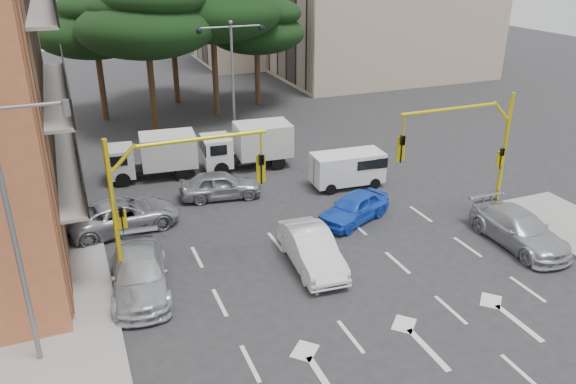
{
  "coord_description": "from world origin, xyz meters",
  "views": [
    {
      "loc": [
        -9.56,
        -16.72,
        11.83
      ],
      "look_at": [
        -0.83,
        4.97,
        1.6
      ],
      "focal_mm": 35.0,
      "sensor_mm": 36.0,
      "label": 1
    }
  ],
  "objects_px": {
    "car_white_hatch": "(312,249)",
    "car_silver_parked": "(519,229)",
    "signal_mast_right": "(474,144)",
    "box_truck_a": "(152,157)",
    "car_silver_cross_a": "(123,215)",
    "street_lamp_center": "(232,63)",
    "street_lamp_left": "(20,225)",
    "car_silver_wagon": "(140,274)",
    "car_blue_compact": "(354,207)",
    "van_white": "(347,169)",
    "car_silver_cross_b": "(221,185)",
    "box_truck_b": "(247,146)",
    "signal_mast_left": "(164,189)"
  },
  "relations": [
    {
      "from": "signal_mast_left",
      "to": "car_blue_compact",
      "type": "xyz_separation_m",
      "value": [
        8.95,
        2.1,
        -3.2
      ]
    },
    {
      "from": "car_silver_wagon",
      "to": "car_silver_cross_a",
      "type": "height_order",
      "value": "car_silver_wagon"
    },
    {
      "from": "car_silver_cross_b",
      "to": "car_blue_compact",
      "type": "bearing_deg",
      "value": -125.36
    },
    {
      "from": "street_lamp_left",
      "to": "car_silver_cross_a",
      "type": "xyz_separation_m",
      "value": [
        3.33,
        8.24,
        -4.01
      ]
    },
    {
      "from": "street_lamp_left",
      "to": "car_silver_cross_a",
      "type": "relative_size",
      "value": 1.57
    },
    {
      "from": "street_lamp_center",
      "to": "van_white",
      "type": "bearing_deg",
      "value": -64.7
    },
    {
      "from": "car_blue_compact",
      "to": "car_silver_parked",
      "type": "relative_size",
      "value": 0.8
    },
    {
      "from": "street_lamp_left",
      "to": "box_truck_a",
      "type": "xyz_separation_m",
      "value": [
        5.66,
        14.07,
        -3.5
      ]
    },
    {
      "from": "street_lamp_center",
      "to": "car_silver_cross_a",
      "type": "distance_m",
      "value": 12.74
    },
    {
      "from": "car_silver_cross_a",
      "to": "street_lamp_left",
      "type": "bearing_deg",
      "value": 149.48
    },
    {
      "from": "car_silver_cross_a",
      "to": "street_lamp_center",
      "type": "bearing_deg",
      "value": -50.77
    },
    {
      "from": "car_silver_cross_b",
      "to": "van_white",
      "type": "height_order",
      "value": "van_white"
    },
    {
      "from": "signal_mast_left",
      "to": "car_silver_parked",
      "type": "bearing_deg",
      "value": -10.02
    },
    {
      "from": "car_blue_compact",
      "to": "car_silver_parked",
      "type": "height_order",
      "value": "car_silver_parked"
    },
    {
      "from": "car_silver_wagon",
      "to": "box_truck_b",
      "type": "height_order",
      "value": "box_truck_b"
    },
    {
      "from": "street_lamp_left",
      "to": "car_white_hatch",
      "type": "xyz_separation_m",
      "value": [
        9.93,
        2.12,
        -3.97
      ]
    },
    {
      "from": "car_silver_cross_a",
      "to": "car_silver_cross_b",
      "type": "xyz_separation_m",
      "value": [
        5.05,
        1.76,
        -0.0
      ]
    },
    {
      "from": "car_silver_cross_b",
      "to": "signal_mast_left",
      "type": "bearing_deg",
      "value": 159.7
    },
    {
      "from": "car_silver_cross_a",
      "to": "car_silver_parked",
      "type": "height_order",
      "value": "car_silver_parked"
    },
    {
      "from": "box_truck_b",
      "to": "signal_mast_left",
      "type": "bearing_deg",
      "value": 152.58
    },
    {
      "from": "street_lamp_center",
      "to": "car_silver_parked",
      "type": "bearing_deg",
      "value": -65.2
    },
    {
      "from": "car_white_hatch",
      "to": "box_truck_b",
      "type": "distance_m",
      "value": 11.59
    },
    {
      "from": "street_lamp_left",
      "to": "car_silver_wagon",
      "type": "relative_size",
      "value": 1.6
    },
    {
      "from": "signal_mast_left",
      "to": "box_truck_a",
      "type": "xyz_separation_m",
      "value": [
        1.17,
        11.08,
        -2.67
      ]
    },
    {
      "from": "signal_mast_right",
      "to": "box_truck_a",
      "type": "relative_size",
      "value": 1.21
    },
    {
      "from": "car_white_hatch",
      "to": "street_lamp_left",
      "type": "bearing_deg",
      "value": -163.45
    },
    {
      "from": "signal_mast_left",
      "to": "car_silver_parked",
      "type": "distance_m",
      "value": 15.02
    },
    {
      "from": "car_white_hatch",
      "to": "car_silver_parked",
      "type": "relative_size",
      "value": 0.91
    },
    {
      "from": "car_blue_compact",
      "to": "car_silver_wagon",
      "type": "relative_size",
      "value": 0.8
    },
    {
      "from": "signal_mast_right",
      "to": "street_lamp_left",
      "type": "height_order",
      "value": "street_lamp_left"
    },
    {
      "from": "signal_mast_right",
      "to": "box_truck_b",
      "type": "distance_m",
      "value": 13.04
    },
    {
      "from": "street_lamp_center",
      "to": "car_silver_cross_b",
      "type": "height_order",
      "value": "street_lamp_center"
    },
    {
      "from": "signal_mast_right",
      "to": "box_truck_a",
      "type": "height_order",
      "value": "signal_mast_right"
    },
    {
      "from": "signal_mast_left",
      "to": "street_lamp_left",
      "type": "xyz_separation_m",
      "value": [
        -4.49,
        -2.99,
        0.84
      ]
    },
    {
      "from": "car_white_hatch",
      "to": "car_silver_cross_b",
      "type": "xyz_separation_m",
      "value": [
        -1.56,
        7.88,
        -0.04
      ]
    },
    {
      "from": "car_silver_cross_a",
      "to": "van_white",
      "type": "xyz_separation_m",
      "value": [
        11.76,
        0.73,
        0.24
      ]
    },
    {
      "from": "street_lamp_left",
      "to": "car_silver_parked",
      "type": "height_order",
      "value": "street_lamp_left"
    },
    {
      "from": "car_white_hatch",
      "to": "street_lamp_center",
      "type": "bearing_deg",
      "value": 89.28
    },
    {
      "from": "car_silver_wagon",
      "to": "car_silver_parked",
      "type": "xyz_separation_m",
      "value": [
        15.65,
        -2.43,
        0.0
      ]
    },
    {
      "from": "car_blue_compact",
      "to": "car_silver_cross_b",
      "type": "distance_m",
      "value": 7.05
    },
    {
      "from": "street_lamp_left",
      "to": "car_silver_parked",
      "type": "distance_m",
      "value": 19.36
    },
    {
      "from": "street_lamp_center",
      "to": "box_truck_a",
      "type": "relative_size",
      "value": 1.57
    },
    {
      "from": "car_blue_compact",
      "to": "car_silver_cross_a",
      "type": "xyz_separation_m",
      "value": [
        -10.11,
        3.14,
        0.03
      ]
    },
    {
      "from": "box_truck_a",
      "to": "box_truck_b",
      "type": "bearing_deg",
      "value": -89.2
    },
    {
      "from": "car_blue_compact",
      "to": "box_truck_a",
      "type": "distance_m",
      "value": 11.89
    },
    {
      "from": "street_lamp_left",
      "to": "car_blue_compact",
      "type": "height_order",
      "value": "street_lamp_left"
    },
    {
      "from": "street_lamp_center",
      "to": "car_silver_cross_b",
      "type": "bearing_deg",
      "value": -112.61
    },
    {
      "from": "car_white_hatch",
      "to": "van_white",
      "type": "xyz_separation_m",
      "value": [
        5.15,
        6.85,
        0.2
      ]
    },
    {
      "from": "signal_mast_right",
      "to": "car_silver_parked",
      "type": "bearing_deg",
      "value": -71.65
    },
    {
      "from": "car_silver_wagon",
      "to": "box_truck_a",
      "type": "height_order",
      "value": "box_truck_a"
    }
  ]
}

